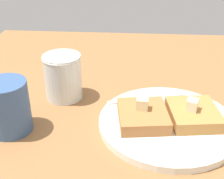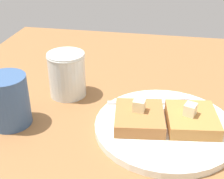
{
  "view_description": "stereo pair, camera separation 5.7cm",
  "coord_description": "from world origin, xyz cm",
  "px_view_note": "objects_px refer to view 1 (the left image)",
  "views": [
    {
      "loc": [
        2.64,
        50.99,
        35.09
      ],
      "look_at": [
        6.35,
        0.88,
        7.5
      ],
      "focal_mm": 50.0,
      "sensor_mm": 36.0,
      "label": 1
    },
    {
      "loc": [
        -3.03,
        50.24,
        35.09
      ],
      "look_at": [
        6.35,
        0.88,
        7.5
      ],
      "focal_mm": 50.0,
      "sensor_mm": 36.0,
      "label": 2
    }
  ],
  "objects_px": {
    "plate": "(167,123)",
    "syrup_jar": "(63,79)",
    "coffee_mug": "(7,107)",
    "fork": "(153,99)"
  },
  "relations": [
    {
      "from": "fork",
      "to": "syrup_jar",
      "type": "xyz_separation_m",
      "value": [
        0.18,
        -0.02,
        0.03
      ]
    },
    {
      "from": "plate",
      "to": "syrup_jar",
      "type": "distance_m",
      "value": 0.22
    },
    {
      "from": "plate",
      "to": "syrup_jar",
      "type": "height_order",
      "value": "syrup_jar"
    },
    {
      "from": "plate",
      "to": "syrup_jar",
      "type": "bearing_deg",
      "value": -23.82
    },
    {
      "from": "syrup_jar",
      "to": "coffee_mug",
      "type": "relative_size",
      "value": 0.89
    },
    {
      "from": "plate",
      "to": "fork",
      "type": "height_order",
      "value": "fork"
    },
    {
      "from": "plate",
      "to": "coffee_mug",
      "type": "distance_m",
      "value": 0.28
    },
    {
      "from": "fork",
      "to": "coffee_mug",
      "type": "bearing_deg",
      "value": 21.44
    },
    {
      "from": "syrup_jar",
      "to": "coffee_mug",
      "type": "height_order",
      "value": "same"
    },
    {
      "from": "fork",
      "to": "syrup_jar",
      "type": "relative_size",
      "value": 1.75
    }
  ]
}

